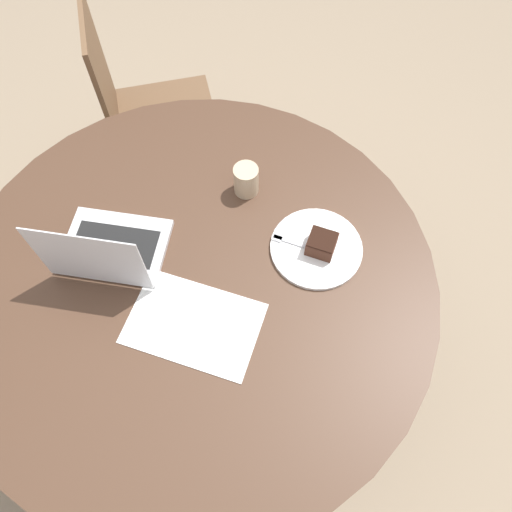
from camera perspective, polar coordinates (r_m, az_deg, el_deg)
The scene contains 9 objects.
ground_plane at distance 2.15m, azimuth -4.78°, elevation -11.48°, with size 12.00×12.00×0.00m, color gray.
dining_table at distance 1.52m, azimuth -6.64°, elevation -4.11°, with size 1.38×1.38×0.78m.
chair at distance 2.22m, azimuth -12.43°, elevation 15.58°, with size 0.53×0.53×0.97m.
paper_document at distance 1.37m, azimuth -7.11°, elevation -7.64°, with size 0.40×0.31×0.00m.
plate at distance 1.46m, azimuth 6.90°, elevation 0.91°, with size 0.27×0.27×0.01m.
cake_slice at distance 1.43m, azimuth 7.51°, elevation 1.41°, with size 0.10×0.09×0.06m.
fork at distance 1.45m, azimuth 4.47°, elevation 1.48°, with size 0.17×0.07×0.00m.
coffee_glass at distance 1.53m, azimuth -1.14°, elevation 8.68°, with size 0.08×0.08×0.10m.
laptop at distance 1.46m, azimuth -16.51°, elevation 0.70°, with size 0.31×0.25×0.26m.
Camera 1 is at (0.22, -0.61, 2.05)m, focal length 35.00 mm.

